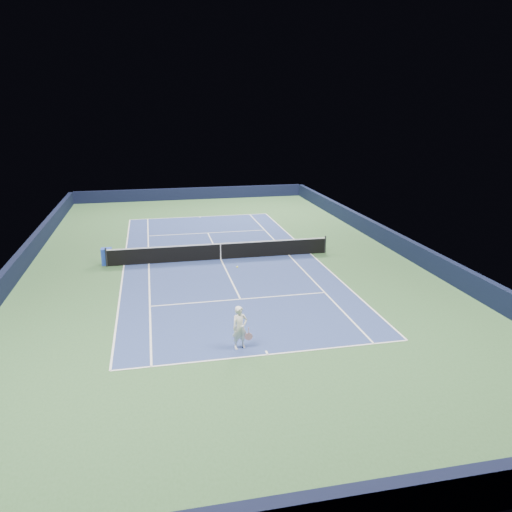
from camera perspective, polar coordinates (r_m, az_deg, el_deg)
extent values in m
plane|color=#30542E|center=(29.15, -4.05, -0.38)|extent=(40.00, 40.00, 0.00)
cube|color=black|center=(48.25, -7.44, 7.08)|extent=(22.00, 0.35, 1.10)
cube|color=black|center=(11.82, 11.37, -26.57)|extent=(22.00, 0.35, 1.10)
cube|color=black|center=(32.25, 15.34, 1.75)|extent=(0.35, 40.00, 1.10)
cube|color=black|center=(29.59, -25.30, -0.63)|extent=(0.35, 40.00, 1.10)
cube|color=navy|center=(29.15, -4.05, -0.38)|extent=(10.97, 23.77, 0.01)
cube|color=white|center=(40.58, -6.45, 4.49)|extent=(10.97, 0.08, 0.00)
cube|color=white|center=(18.30, 1.35, -11.20)|extent=(10.97, 0.08, 0.00)
cube|color=white|center=(30.35, 6.25, 0.27)|extent=(0.08, 23.77, 0.00)
cube|color=white|center=(28.95, -14.86, -1.03)|extent=(0.08, 23.77, 0.00)
cube|color=white|center=(29.96, 3.76, 0.12)|extent=(0.08, 23.77, 0.00)
cube|color=white|center=(28.90, -12.15, -0.87)|extent=(0.08, 23.77, 0.00)
cube|color=white|center=(35.27, -5.53, 2.64)|extent=(8.23, 0.08, 0.00)
cube|color=white|center=(23.18, -1.79, -4.95)|extent=(8.23, 0.08, 0.00)
cube|color=white|center=(29.15, -4.05, -0.37)|extent=(0.08, 12.80, 0.00)
cube|color=white|center=(40.43, -6.43, 4.45)|extent=(0.08, 0.30, 0.00)
cube|color=white|center=(18.43, 1.24, -10.98)|extent=(0.08, 0.30, 0.00)
cylinder|color=black|center=(28.87, -16.75, -0.14)|extent=(0.10, 0.10, 1.07)
cylinder|color=black|center=(30.50, 7.91, 1.32)|extent=(0.10, 0.10, 1.07)
cube|color=black|center=(29.02, -4.07, 0.48)|extent=(12.80, 0.03, 0.91)
cube|color=white|center=(28.89, -4.09, 1.40)|extent=(12.80, 0.04, 0.06)
cube|color=white|center=(29.02, -4.07, 0.48)|extent=(0.05, 0.04, 0.91)
cube|color=#1D3DB2|center=(29.24, -16.69, -0.05)|extent=(0.58, 0.53, 0.94)
cube|color=white|center=(29.22, -16.12, -0.06)|extent=(0.07, 0.42, 0.42)
imported|color=white|center=(18.41, -1.86, -8.18)|extent=(0.69, 0.55, 1.65)
cylinder|color=pink|center=(18.47, -0.84, -8.52)|extent=(0.03, 0.03, 0.27)
cylinder|color=black|center=(18.58, -0.84, -9.19)|extent=(0.27, 0.02, 0.27)
cylinder|color=pink|center=(18.58, -0.84, -9.19)|extent=(0.29, 0.03, 0.29)
sphere|color=yellow|center=(18.60, -2.16, -1.26)|extent=(0.07, 0.07, 0.07)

